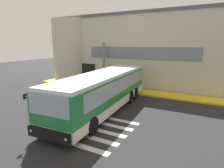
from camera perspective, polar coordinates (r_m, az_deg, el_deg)
ground_plane at (r=15.46m, az=-3.55°, el=-5.83°), size 80.00×90.00×0.02m
bay_paint_stripes at (r=11.16m, az=-6.29°, el=-13.10°), size 4.40×3.96×0.01m
terminal_building at (r=25.48m, az=9.06°, el=10.19°), size 19.46×13.80×7.93m
boarding_curb at (r=19.51m, az=3.91°, el=-1.77°), size 21.66×2.00×0.15m
entry_support_column at (r=20.92m, az=-2.43°, el=5.90°), size 0.28×0.28×4.67m
bus_main_foreground at (r=13.59m, az=-2.50°, el=-2.43°), size 3.35×11.46×2.70m
passenger_near_column at (r=19.86m, az=-1.91°, el=1.47°), size 0.55×0.35×1.68m
passenger_by_doorway at (r=19.54m, az=1.22°, el=1.29°), size 0.46×0.43×1.68m
passenger_at_curb_edge at (r=19.09m, az=3.78°, el=1.01°), size 0.56×0.34×1.68m
safety_bollard_yellow at (r=18.43m, az=1.99°, el=-1.38°), size 0.18×0.18×0.90m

